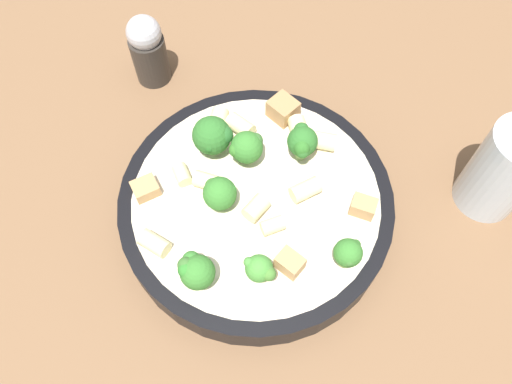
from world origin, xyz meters
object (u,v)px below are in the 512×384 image
rigatoni_0 (325,141)px  chicken_chunk_3 (145,189)px  rigatoni_7 (272,226)px  rigatoni_8 (305,190)px  rigatoni_5 (182,174)px  chicken_chunk_2 (283,109)px  rigatoni_4 (299,130)px  chicken_chunk_0 (290,263)px  broccoli_floret_3 (348,254)px  chicken_chunk_1 (363,207)px  broccoli_floret_1 (304,143)px  broccoli_floret_4 (260,269)px  broccoli_floret_5 (220,193)px  broccoli_floret_0 (195,271)px  broccoli_floret_6 (213,136)px  rigatoni_3 (240,126)px  rigatoni_2 (256,208)px  rigatoni_6 (154,243)px  rigatoni_1 (205,181)px  pasta_bowl (256,204)px  drinking_glass (501,175)px  rigatoni_9 (218,122)px  pepper_shaker (148,49)px  broccoli_floret_2 (247,147)px

rigatoni_0 → chicken_chunk_3: size_ratio=0.93×
rigatoni_7 → rigatoni_8: (-0.00, 0.05, 0.00)m
rigatoni_5 → chicken_chunk_2: size_ratio=0.76×
rigatoni_4 → chicken_chunk_0: (0.09, -0.11, 0.00)m
broccoli_floret_3 → chicken_chunk_1: broccoli_floret_3 is taller
broccoli_floret_1 → broccoli_floret_4: (0.06, -0.12, -0.00)m
broccoli_floret_1 → chicken_chunk_0: broccoli_floret_1 is taller
broccoli_floret_3 → broccoli_floret_4: bearing=-125.5°
broccoli_floret_5 → rigatoni_5: bearing=-172.4°
rigatoni_8 → broccoli_floret_0: bearing=-95.2°
broccoli_floret_4 → chicken_chunk_2: (-0.10, 0.14, -0.01)m
broccoli_floret_5 → chicken_chunk_1: bearing=40.0°
broccoli_floret_4 → broccoli_floret_6: bearing=152.0°
broccoli_floret_4 → chicken_chunk_2: 0.18m
broccoli_floret_1 → chicken_chunk_2: bearing=152.1°
broccoli_floret_1 → broccoli_floret_4: broccoli_floret_1 is taller
rigatoni_3 → rigatoni_5: bearing=-91.1°
rigatoni_2 → broccoli_floret_3: bearing=11.0°
broccoli_floret_0 → rigatoni_5: (-0.08, 0.06, -0.02)m
broccoli_floret_3 → broccoli_floret_6: bearing=178.5°
rigatoni_2 → rigatoni_7: bearing=-5.1°
rigatoni_6 → chicken_chunk_2: size_ratio=1.00×
broccoli_floret_0 → rigatoni_1: size_ratio=1.75×
pasta_bowl → broccoli_floret_4: broccoli_floret_4 is taller
rigatoni_5 → drinking_glass: bearing=43.3°
rigatoni_5 → broccoli_floret_4: bearing=-10.2°
rigatoni_2 → rigatoni_9: size_ratio=0.80×
drinking_glass → pepper_shaker: (-0.37, -0.12, -0.00)m
rigatoni_9 → pepper_shaker: 0.13m
drinking_glass → pasta_bowl: bearing=-131.6°
broccoli_floret_1 → broccoli_floret_0: bearing=-83.7°
pasta_bowl → rigatoni_1: bearing=-152.2°
rigatoni_3 → chicken_chunk_3: 0.11m
rigatoni_4 → rigatoni_0: bearing=14.5°
broccoli_floret_6 → rigatoni_1: 0.04m
broccoli_floret_6 → rigatoni_7: broccoli_floret_6 is taller
broccoli_floret_3 → rigatoni_6: size_ratio=1.30×
rigatoni_2 → chicken_chunk_1: bearing=44.3°
rigatoni_5 → rigatoni_9: 0.07m
rigatoni_2 → chicken_chunk_1: same height
rigatoni_0 → rigatoni_2: 0.10m
broccoli_floret_3 → rigatoni_0: (-0.09, 0.08, -0.01)m
broccoli_floret_6 → rigatoni_0: 0.11m
broccoli_floret_3 → broccoli_floret_5: same height
rigatoni_7 → chicken_chunk_2: size_ratio=0.78×
broccoli_floret_3 → broccoli_floret_0: bearing=-129.5°
broccoli_floret_2 → rigatoni_8: size_ratio=1.40×
rigatoni_8 → drinking_glass: size_ratio=0.27×
pasta_bowl → broccoli_floret_0: (0.02, -0.09, 0.04)m
broccoli_floret_1 → broccoli_floret_4: 0.13m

